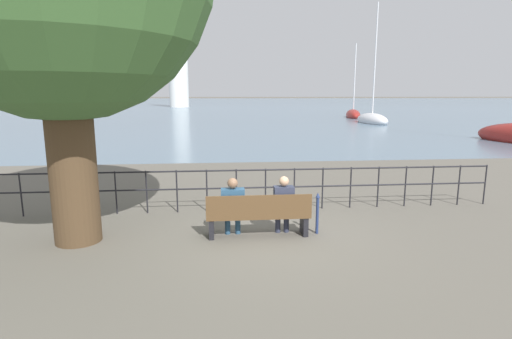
{
  "coord_description": "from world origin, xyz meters",
  "views": [
    {
      "loc": [
        -0.78,
        -7.75,
        2.84
      ],
      "look_at": [
        0.0,
        0.5,
        1.28
      ],
      "focal_mm": 28.0,
      "sensor_mm": 36.0,
      "label": 1
    }
  ],
  "objects_px": {
    "park_bench": "(259,216)",
    "closed_umbrella": "(317,211)",
    "sailboat_0": "(372,120)",
    "sailboat_2": "(353,115)",
    "seated_person_left": "(233,204)",
    "seated_person_right": "(283,203)",
    "harbor_lighthouse": "(178,56)"
  },
  "relations": [
    {
      "from": "park_bench",
      "to": "closed_umbrella",
      "type": "height_order",
      "value": "park_bench"
    },
    {
      "from": "sailboat_0",
      "to": "sailboat_2",
      "type": "height_order",
      "value": "sailboat_0"
    },
    {
      "from": "park_bench",
      "to": "seated_person_left",
      "type": "height_order",
      "value": "seated_person_left"
    },
    {
      "from": "closed_umbrella",
      "to": "sailboat_0",
      "type": "distance_m",
      "value": 34.16
    },
    {
      "from": "seated_person_right",
      "to": "harbor_lighthouse",
      "type": "distance_m",
      "value": 88.01
    },
    {
      "from": "seated_person_right",
      "to": "harbor_lighthouse",
      "type": "relative_size",
      "value": 0.05
    },
    {
      "from": "sailboat_2",
      "to": "seated_person_left",
      "type": "bearing_deg",
      "value": -98.74
    },
    {
      "from": "park_bench",
      "to": "sailboat_2",
      "type": "relative_size",
      "value": 0.22
    },
    {
      "from": "seated_person_right",
      "to": "harbor_lighthouse",
      "type": "bearing_deg",
      "value": 96.68
    },
    {
      "from": "closed_umbrella",
      "to": "harbor_lighthouse",
      "type": "relative_size",
      "value": 0.04
    },
    {
      "from": "sailboat_0",
      "to": "harbor_lighthouse",
      "type": "bearing_deg",
      "value": 111.59
    },
    {
      "from": "seated_person_left",
      "to": "harbor_lighthouse",
      "type": "relative_size",
      "value": 0.05
    },
    {
      "from": "closed_umbrella",
      "to": "sailboat_0",
      "type": "bearing_deg",
      "value": 66.82
    },
    {
      "from": "sailboat_0",
      "to": "seated_person_right",
      "type": "bearing_deg",
      "value": -116.38
    },
    {
      "from": "closed_umbrella",
      "to": "seated_person_right",
      "type": "bearing_deg",
      "value": 179.26
    },
    {
      "from": "park_bench",
      "to": "sailboat_0",
      "type": "bearing_deg",
      "value": 65.01
    },
    {
      "from": "park_bench",
      "to": "seated_person_left",
      "type": "distance_m",
      "value": 0.57
    },
    {
      "from": "park_bench",
      "to": "harbor_lighthouse",
      "type": "bearing_deg",
      "value": 96.33
    },
    {
      "from": "seated_person_right",
      "to": "closed_umbrella",
      "type": "xyz_separation_m",
      "value": [
        0.71,
        -0.01,
        -0.19
      ]
    },
    {
      "from": "closed_umbrella",
      "to": "sailboat_2",
      "type": "bearing_deg",
      "value": 70.21
    },
    {
      "from": "sailboat_2",
      "to": "sailboat_0",
      "type": "bearing_deg",
      "value": -85.07
    },
    {
      "from": "seated_person_right",
      "to": "sailboat_0",
      "type": "relative_size",
      "value": 0.1
    },
    {
      "from": "sailboat_0",
      "to": "harbor_lighthouse",
      "type": "distance_m",
      "value": 61.46
    },
    {
      "from": "seated_person_right",
      "to": "closed_umbrella",
      "type": "distance_m",
      "value": 0.73
    },
    {
      "from": "seated_person_left",
      "to": "closed_umbrella",
      "type": "distance_m",
      "value": 1.75
    },
    {
      "from": "seated_person_left",
      "to": "sailboat_0",
      "type": "xyz_separation_m",
      "value": [
        15.19,
        31.4,
        -0.31
      ]
    },
    {
      "from": "seated_person_left",
      "to": "harbor_lighthouse",
      "type": "xyz_separation_m",
      "value": [
        -9.12,
        86.76,
        10.73
      ]
    },
    {
      "from": "closed_umbrella",
      "to": "park_bench",
      "type": "bearing_deg",
      "value": -176.67
    },
    {
      "from": "park_bench",
      "to": "sailboat_2",
      "type": "distance_m",
      "value": 44.46
    },
    {
      "from": "sailboat_0",
      "to": "sailboat_2",
      "type": "relative_size",
      "value": 1.28
    },
    {
      "from": "seated_person_right",
      "to": "sailboat_2",
      "type": "xyz_separation_m",
      "value": [
        15.59,
        41.36,
        -0.33
      ]
    },
    {
      "from": "park_bench",
      "to": "seated_person_left",
      "type": "relative_size",
      "value": 1.72
    }
  ]
}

